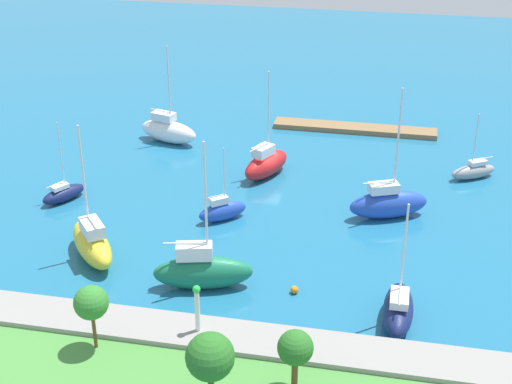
# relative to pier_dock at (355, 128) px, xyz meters

# --- Properties ---
(water) EXTENTS (160.00, 160.00, 0.00)m
(water) POSITION_rel_pier_dock_xyz_m (7.75, 15.18, -0.31)
(water) COLOR #1E668C
(water) RESTS_ON ground
(pier_dock) EXTENTS (19.63, 2.67, 0.61)m
(pier_dock) POSITION_rel_pier_dock_xyz_m (0.00, 0.00, 0.00)
(pier_dock) COLOR olive
(pier_dock) RESTS_ON ground
(breakwater) EXTENTS (65.35, 3.69, 1.50)m
(breakwater) POSITION_rel_pier_dock_xyz_m (7.75, 44.27, 0.44)
(breakwater) COLOR gray
(breakwater) RESTS_ON ground
(harbor_beacon) EXTENTS (0.56, 0.56, 3.73)m
(harbor_beacon) POSITION_rel_pier_dock_xyz_m (7.32, 44.27, 3.34)
(harbor_beacon) COLOR silver
(harbor_beacon) RESTS_ON breakwater
(park_tree_mideast) EXTENTS (2.39, 2.39, 4.88)m
(park_tree_mideast) POSITION_rel_pier_dock_xyz_m (13.88, 47.03, 4.46)
(park_tree_mideast) COLOR brown
(park_tree_mideast) RESTS_ON shoreline_park
(park_tree_west) EXTENTS (2.30, 2.30, 4.41)m
(park_tree_west) POSITION_rel_pier_dock_xyz_m (-0.22, 48.46, 4.00)
(park_tree_west) COLOR brown
(park_tree_west) RESTS_ON shoreline_park
(park_tree_midwest) EXTENTS (3.02, 3.02, 5.50)m
(park_tree_midwest) POSITION_rel_pier_dock_xyz_m (4.51, 51.25, 4.75)
(park_tree_midwest) COLOR brown
(park_tree_midwest) RESTS_ON shoreline_park
(sailboat_navy_lone_south) EXTENTS (2.25, 6.63, 9.80)m
(sailboat_navy_lone_south) POSITION_rel_pier_dock_xyz_m (-6.46, 38.38, 0.90)
(sailboat_navy_lone_south) COLOR #141E4C
(sailboat_navy_lone_south) RESTS_ON water
(sailboat_blue_inner_mooring) EXTENTS (7.94, 5.13, 12.81)m
(sailboat_blue_inner_mooring) POSITION_rel_pier_dock_xyz_m (-4.93, 21.66, 1.21)
(sailboat_blue_inner_mooring) COLOR #2347B2
(sailboat_blue_inner_mooring) RESTS_ON water
(sailboat_yellow_far_south) EXTENTS (6.87, 7.62, 12.13)m
(sailboat_yellow_far_south) POSITION_rel_pier_dock_xyz_m (19.45, 34.37, 1.26)
(sailboat_yellow_far_south) COLOR yellow
(sailboat_yellow_far_south) RESTS_ON water
(sailboat_white_near_pier) EXTENTS (7.78, 4.44, 11.55)m
(sailboat_white_near_pier) POSITION_rel_pier_dock_xyz_m (21.06, 7.95, 1.17)
(sailboat_white_near_pier) COLOR white
(sailboat_white_near_pier) RESTS_ON water
(sailboat_gray_along_channel) EXTENTS (5.23, 4.03, 7.23)m
(sailboat_gray_along_channel) POSITION_rel_pier_dock_xyz_m (-13.37, 11.08, 0.54)
(sailboat_gray_along_channel) COLOR gray
(sailboat_gray_along_channel) RESTS_ON water
(sailboat_green_mid_basin) EXTENTS (8.27, 4.11, 12.71)m
(sailboat_green_mid_basin) POSITION_rel_pier_dock_xyz_m (9.07, 36.77, 1.30)
(sailboat_green_mid_basin) COLOR #19724C
(sailboat_green_mid_basin) RESTS_ON water
(sailboat_red_center_basin) EXTENTS (5.02, 7.04, 11.42)m
(sailboat_red_center_basin) POSITION_rel_pier_dock_xyz_m (8.09, 14.96, 1.16)
(sailboat_red_center_basin) COLOR red
(sailboat_red_center_basin) RESTS_ON water
(sailboat_navy_outer_mooring) EXTENTS (3.85, 4.94, 8.24)m
(sailboat_navy_outer_mooring) POSITION_rel_pier_dock_xyz_m (26.63, 24.62, 0.50)
(sailboat_navy_outer_mooring) COLOR #141E4C
(sailboat_navy_outer_mooring) RESTS_ON water
(sailboat_blue_east_end) EXTENTS (4.67, 4.21, 7.34)m
(sailboat_blue_east_end) POSITION_rel_pier_dock_xyz_m (10.26, 25.37, 0.71)
(sailboat_blue_east_end) COLOR #2347B2
(sailboat_blue_east_end) RESTS_ON water
(mooring_buoy_orange) EXTENTS (0.64, 0.64, 0.64)m
(mooring_buoy_orange) POSITION_rel_pier_dock_xyz_m (1.70, 36.12, 0.01)
(mooring_buoy_orange) COLOR orange
(mooring_buoy_orange) RESTS_ON water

